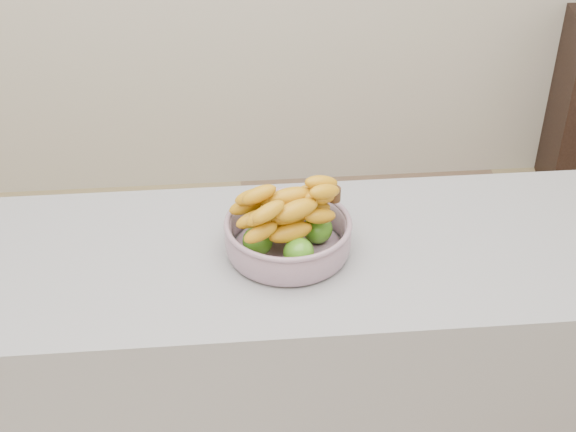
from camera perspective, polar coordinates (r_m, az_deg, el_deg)
name	(u,v)px	position (r m, az deg, el deg)	size (l,w,h in m)	color
counter	(262,388)	(2.19, -1.86, -12.09)	(2.00, 0.60, 0.90)	gray
fruit_bowl	(288,231)	(1.86, 0.01, -1.09)	(0.30, 0.30, 0.17)	#A0ACC0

